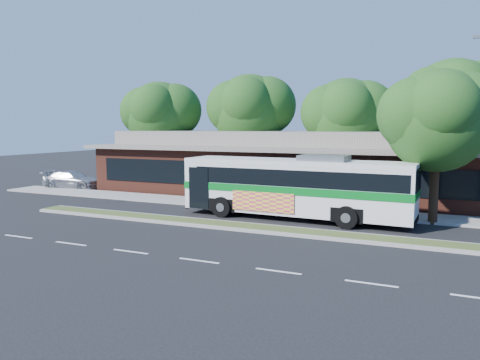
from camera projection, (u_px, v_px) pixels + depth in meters
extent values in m
plane|color=black|center=(253.00, 232.00, 21.24)|extent=(120.00, 120.00, 0.00)
cube|color=#3A4B1F|center=(258.00, 228.00, 21.78)|extent=(26.00, 1.10, 0.15)
cube|color=gray|center=(295.00, 209.00, 27.04)|extent=(44.00, 2.60, 0.12)
cube|color=black|center=(95.00, 186.00, 37.64)|extent=(14.00, 12.00, 0.01)
cube|color=#5E2A1D|center=(324.00, 172.00, 32.84)|extent=(32.00, 10.00, 3.20)
cube|color=slate|center=(325.00, 148.00, 32.65)|extent=(33.20, 11.20, 0.24)
cube|color=slate|center=(325.00, 139.00, 32.58)|extent=(30.00, 8.00, 1.00)
cube|color=black|center=(304.00, 178.00, 28.27)|extent=(30.00, 0.06, 1.60)
cylinder|color=black|center=(160.00, 159.00, 40.72)|extent=(0.44, 0.44, 3.99)
sphere|color=#1B4416|center=(160.00, 116.00, 40.30)|extent=(5.80, 5.80, 5.80)
sphere|color=#1B4416|center=(175.00, 110.00, 40.11)|extent=(4.52, 4.52, 4.52)
cylinder|color=black|center=(249.00, 160.00, 38.36)|extent=(0.44, 0.44, 4.20)
sphere|color=#1B4416|center=(249.00, 112.00, 37.92)|extent=(6.00, 6.00, 6.00)
sphere|color=#1B4416|center=(267.00, 106.00, 37.72)|extent=(4.68, 4.68, 4.68)
cylinder|color=black|center=(344.00, 166.00, 34.22)|extent=(0.44, 0.44, 3.78)
sphere|color=#1B4416|center=(346.00, 117.00, 33.81)|extent=(5.60, 5.60, 5.60)
sphere|color=#1B4416|center=(365.00, 111.00, 33.63)|extent=(4.37, 4.37, 4.37)
cylinder|color=black|center=(449.00, 164.00, 32.24)|extent=(0.44, 0.44, 4.41)
sphere|color=#1B4416|center=(452.00, 105.00, 31.78)|extent=(6.20, 6.20, 6.20)
sphere|color=#1B4416|center=(475.00, 97.00, 31.57)|extent=(4.84, 4.84, 4.84)
cube|color=silver|center=(295.00, 186.00, 24.17)|extent=(11.95, 2.87, 2.73)
cube|color=black|center=(301.00, 176.00, 23.98)|extent=(11.00, 2.90, 0.82)
cube|color=silver|center=(296.00, 162.00, 24.03)|extent=(11.97, 2.89, 0.26)
cube|color=#04671C|center=(295.00, 188.00, 24.18)|extent=(12.01, 2.94, 0.38)
cube|color=black|center=(196.00, 175.00, 26.72)|extent=(0.13, 2.22, 1.69)
cube|color=black|center=(418.00, 180.00, 21.51)|extent=(0.12, 2.07, 1.09)
cube|color=#CB3B58|center=(263.00, 202.00, 23.65)|extent=(3.37, 0.15, 0.99)
cube|color=slate|center=(324.00, 158.00, 23.36)|extent=(2.42, 1.65, 0.30)
cylinder|color=black|center=(222.00, 207.00, 24.78)|extent=(1.10, 0.39, 1.09)
cylinder|color=black|center=(242.00, 200.00, 27.01)|extent=(1.10, 0.39, 1.09)
cylinder|color=black|center=(346.00, 217.00, 21.91)|extent=(1.10, 0.39, 1.09)
cylinder|color=black|center=(358.00, 209.00, 24.13)|extent=(1.10, 0.39, 1.09)
imported|color=#9FA1A5|center=(72.00, 180.00, 36.32)|extent=(4.90, 2.55, 1.36)
cylinder|color=black|center=(434.00, 188.00, 22.84)|extent=(0.44, 0.44, 3.58)
sphere|color=#1B4416|center=(437.00, 121.00, 22.47)|extent=(4.96, 4.96, 4.96)
sphere|color=#1B4416|center=(463.00, 112.00, 22.31)|extent=(3.87, 3.87, 3.87)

